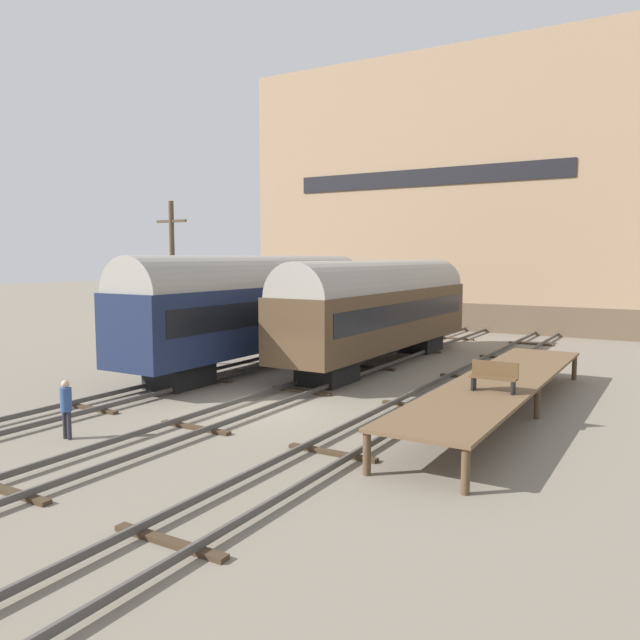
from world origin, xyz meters
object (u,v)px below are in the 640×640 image
Objects in this scene: train_car_navy at (258,304)px; train_car_brown at (381,306)px; utility_pole at (173,281)px; person_worker at (66,404)px; bench at (494,376)px.

train_car_navy is 5.89m from train_car_brown.
utility_pole reaches higher than train_car_navy.
bench is at bearing 35.70° from person_worker.
person_worker is at bearing -144.30° from bench.
train_car_brown is 9.21× the size of person_worker.
person_worker is (-2.45, -15.82, -1.82)m from train_car_brown.
train_car_navy is at bearing -144.23° from train_car_brown.
train_car_navy is 1.03× the size of train_car_brown.
bench reaches higher than person_worker.
person_worker is at bearing -79.39° from train_car_navy.
train_car_navy is 2.09× the size of utility_pole.
train_car_navy is at bearing 100.61° from person_worker.
person_worker is (2.32, -12.38, -1.96)m from train_car_navy.
train_car_brown is 11.55m from bench.
person_worker is 0.22× the size of utility_pole.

